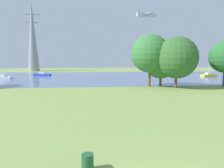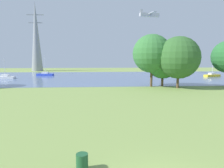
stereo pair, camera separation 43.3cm
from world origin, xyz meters
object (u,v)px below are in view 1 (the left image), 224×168
at_px(tree_west_near, 150,54).
at_px(tree_east_near, 177,58).
at_px(light_aircraft, 146,15).
at_px(tree_east_far, 161,62).
at_px(sailboat_blue, 42,74).
at_px(sailboat_white, 2,77).
at_px(electricity_pylon, 32,36).
at_px(sailboat_yellow, 209,75).
at_px(litter_bin, 88,162).

relative_size(tree_west_near, tree_east_near, 1.06).
relative_size(tree_east_near, light_aircraft, 1.05).
xyz_separation_m(tree_east_near, light_aircraft, (2.62, 31.94, 13.50)).
distance_m(tree_west_near, tree_east_far, 2.63).
distance_m(tree_east_near, light_aircraft, 34.78).
bearing_deg(tree_east_near, tree_east_far, 126.82).
distance_m(sailboat_blue, tree_west_near, 35.81).
distance_m(sailboat_white, electricity_pylon, 33.65).
bearing_deg(sailboat_white, sailboat_blue, 46.59).
bearing_deg(electricity_pylon, tree_east_near, -52.78).
height_order(tree_west_near, tree_east_near, tree_west_near).
xyz_separation_m(tree_east_far, electricity_pylon, (-35.90, 47.24, 9.11)).
xyz_separation_m(sailboat_yellow, tree_east_near, (-18.02, -20.74, 4.79)).
height_order(sailboat_yellow, electricity_pylon, electricity_pylon).
relative_size(sailboat_yellow, tree_east_far, 0.99).
bearing_deg(litter_bin, tree_east_far, 65.74).
bearing_deg(electricity_pylon, sailboat_yellow, -27.49).
bearing_deg(tree_east_far, light_aircraft, 81.23).
distance_m(tree_east_near, electricity_pylon, 63.08).
bearing_deg(litter_bin, electricity_pylon, 107.17).
height_order(sailboat_white, tree_west_near, tree_west_near).
xyz_separation_m(sailboat_white, electricity_pylon, (-0.78, 30.95, 13.18)).
relative_size(sailboat_white, sailboat_yellow, 0.68).
relative_size(tree_east_near, electricity_pylon, 0.33).
height_order(litter_bin, electricity_pylon, electricity_pylon).
xyz_separation_m(sailboat_white, sailboat_blue, (7.83, 8.27, 0.01)).
bearing_deg(sailboat_white, light_aircraft, 18.28).
distance_m(litter_bin, sailboat_white, 49.71).
relative_size(sailboat_yellow, electricity_pylon, 0.28).
bearing_deg(tree_east_near, litter_bin, -119.72).
relative_size(tree_east_far, tree_east_near, 0.86).
relative_size(sailboat_blue, tree_east_near, 0.68).
bearing_deg(sailboat_white, litter_bin, -63.12).
bearing_deg(sailboat_yellow, sailboat_white, -178.03).
bearing_deg(sailboat_blue, tree_west_near, -44.73).
xyz_separation_m(tree_east_far, tree_east_near, (1.91, -2.55, 0.75)).
relative_size(tree_west_near, light_aircraft, 1.12).
relative_size(litter_bin, sailboat_white, 0.16).
height_order(sailboat_blue, tree_east_far, tree_east_far).
xyz_separation_m(sailboat_yellow, tree_east_far, (-19.93, -18.18, 4.04)).
xyz_separation_m(sailboat_blue, light_aircraft, (31.83, 4.83, 18.31)).
relative_size(sailboat_blue, light_aircraft, 0.71).
relative_size(electricity_pylon, light_aircraft, 3.22).
height_order(tree_east_near, electricity_pylon, electricity_pylon).
bearing_deg(sailboat_blue, tree_east_far, -41.97).
distance_m(tree_east_far, tree_east_near, 3.28).
xyz_separation_m(litter_bin, tree_west_near, (10.48, 27.72, 5.57)).
bearing_deg(sailboat_yellow, light_aircraft, 143.97).
bearing_deg(litter_bin, sailboat_yellow, 54.83).
xyz_separation_m(litter_bin, electricity_pylon, (-23.26, 75.29, 13.22)).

